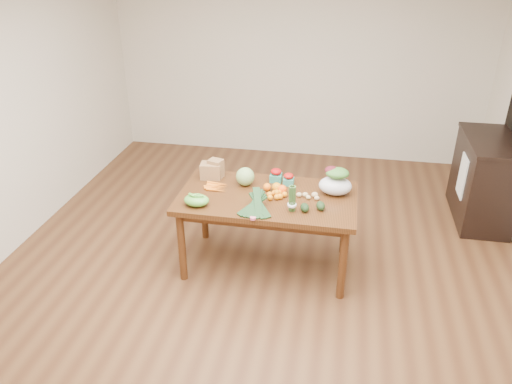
% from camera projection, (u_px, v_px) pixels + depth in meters
% --- Properties ---
extents(floor, '(6.00, 6.00, 0.00)m').
position_uv_depth(floor, '(258.00, 276.00, 4.66)').
color(floor, brown).
rests_on(floor, ground).
extents(room_walls, '(5.02, 6.02, 2.70)m').
position_uv_depth(room_walls, '(258.00, 142.00, 4.04)').
color(room_walls, beige).
rests_on(room_walls, floor).
extents(dining_table, '(1.60, 0.89, 0.75)m').
position_uv_depth(dining_table, '(267.00, 231.00, 4.66)').
color(dining_table, '#4E2812').
rests_on(dining_table, floor).
extents(cabinet, '(0.52, 1.02, 0.94)m').
position_uv_depth(cabinet, '(484.00, 180.00, 5.41)').
color(cabinet, black).
rests_on(cabinet, floor).
extents(dish_towel, '(0.02, 0.28, 0.45)m').
position_uv_depth(dish_towel, '(462.00, 176.00, 5.31)').
color(dish_towel, white).
rests_on(dish_towel, cabinet).
extents(paper_bag, '(0.26, 0.22, 0.18)m').
position_uv_depth(paper_bag, '(211.00, 169.00, 4.77)').
color(paper_bag, olive).
rests_on(paper_bag, dining_table).
extents(cabbage, '(0.17, 0.17, 0.17)m').
position_uv_depth(cabbage, '(245.00, 177.00, 4.64)').
color(cabbage, '#8BAF65').
rests_on(cabbage, dining_table).
extents(strawberry_basket_a, '(0.11, 0.11, 0.10)m').
position_uv_depth(strawberry_basket_a, '(276.00, 176.00, 4.73)').
color(strawberry_basket_a, '#AC0B0B').
rests_on(strawberry_basket_a, dining_table).
extents(strawberry_basket_b, '(0.10, 0.10, 0.09)m').
position_uv_depth(strawberry_basket_b, '(289.00, 180.00, 4.67)').
color(strawberry_basket_b, red).
rests_on(strawberry_basket_b, dining_table).
extents(orange_a, '(0.07, 0.07, 0.07)m').
position_uv_depth(orange_a, '(267.00, 187.00, 4.56)').
color(orange_a, orange).
rests_on(orange_a, dining_table).
extents(orange_b, '(0.09, 0.09, 0.09)m').
position_uv_depth(orange_b, '(277.00, 187.00, 4.54)').
color(orange_b, orange).
rests_on(orange_b, dining_table).
extents(orange_c, '(0.08, 0.08, 0.08)m').
position_uv_depth(orange_c, '(282.00, 189.00, 4.51)').
color(orange_c, '#FF5F0F').
rests_on(orange_c, dining_table).
extents(mandarin_cluster, '(0.18, 0.18, 0.08)m').
position_uv_depth(mandarin_cluster, '(277.00, 194.00, 4.44)').
color(mandarin_cluster, orange).
rests_on(mandarin_cluster, dining_table).
extents(carrots, '(0.22, 0.19, 0.03)m').
position_uv_depth(carrots, '(217.00, 187.00, 4.62)').
color(carrots, '#FF6115').
rests_on(carrots, dining_table).
extents(snap_pea_bag, '(0.22, 0.17, 0.10)m').
position_uv_depth(snap_pea_bag, '(197.00, 200.00, 4.31)').
color(snap_pea_bag, '#54B53D').
rests_on(snap_pea_bag, dining_table).
extents(kale_bunch, '(0.32, 0.40, 0.16)m').
position_uv_depth(kale_bunch, '(255.00, 205.00, 4.17)').
color(kale_bunch, black).
rests_on(kale_bunch, dining_table).
extents(asparagus_bundle, '(0.08, 0.12, 0.26)m').
position_uv_depth(asparagus_bundle, '(292.00, 198.00, 4.18)').
color(asparagus_bundle, '#466D32').
rests_on(asparagus_bundle, dining_table).
extents(potato_a, '(0.05, 0.04, 0.04)m').
position_uv_depth(potato_a, '(299.00, 195.00, 4.46)').
color(potato_a, '#D5B37B').
rests_on(potato_a, dining_table).
extents(potato_b, '(0.04, 0.04, 0.04)m').
position_uv_depth(potato_b, '(308.00, 197.00, 4.42)').
color(potato_b, tan).
rests_on(potato_b, dining_table).
extents(potato_c, '(0.06, 0.05, 0.05)m').
position_uv_depth(potato_c, '(315.00, 195.00, 4.45)').
color(potato_c, tan).
rests_on(potato_c, dining_table).
extents(potato_d, '(0.05, 0.04, 0.04)m').
position_uv_depth(potato_d, '(305.00, 195.00, 4.46)').
color(potato_d, '#D2BD79').
rests_on(potato_d, dining_table).
extents(potato_e, '(0.05, 0.04, 0.04)m').
position_uv_depth(potato_e, '(317.00, 198.00, 4.41)').
color(potato_e, tan).
rests_on(potato_e, dining_table).
extents(avocado_a, '(0.10, 0.12, 0.07)m').
position_uv_depth(avocado_a, '(305.00, 208.00, 4.22)').
color(avocado_a, black).
rests_on(avocado_a, dining_table).
extents(avocado_b, '(0.10, 0.13, 0.07)m').
position_uv_depth(avocado_b, '(321.00, 206.00, 4.25)').
color(avocado_b, black).
rests_on(avocado_b, dining_table).
extents(salad_bag, '(0.30, 0.22, 0.23)m').
position_uv_depth(salad_bag, '(336.00, 182.00, 4.47)').
color(salad_bag, silver).
rests_on(salad_bag, dining_table).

